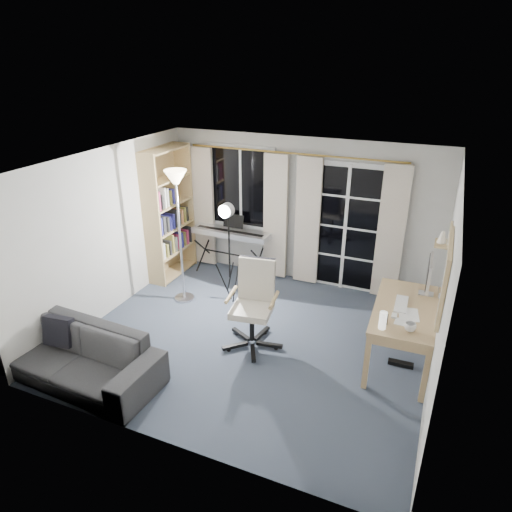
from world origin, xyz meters
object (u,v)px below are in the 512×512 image
at_px(keyboard_piano, 231,234).
at_px(sofa, 72,347).
at_px(bookshelf, 166,217).
at_px(monitor, 429,274).
at_px(studio_light, 227,222).
at_px(torchiere_lamp, 177,198).
at_px(office_chair, 255,296).
at_px(mug, 410,326).
at_px(desk, 404,314).

xyz_separation_m(keyboard_piano, sofa, (-0.50, -3.25, -0.33)).
height_order(bookshelf, monitor, bookshelf).
distance_m(bookshelf, studio_light, 1.43).
xyz_separation_m(keyboard_piano, monitor, (3.21, -0.96, 0.31)).
height_order(torchiere_lamp, studio_light, torchiere_lamp).
xyz_separation_m(office_chair, mug, (1.94, -0.20, 0.15)).
relative_size(bookshelf, desk, 1.52).
bearing_deg(monitor, studio_light, 175.57).
relative_size(torchiere_lamp, mug, 16.40).
distance_m(office_chair, desk, 1.87).
relative_size(keyboard_piano, studio_light, 0.85).
bearing_deg(studio_light, keyboard_piano, 117.58).
distance_m(bookshelf, monitor, 4.24).
height_order(bookshelf, sofa, bookshelf).
xyz_separation_m(keyboard_piano, studio_light, (0.35, -0.83, 0.54)).
distance_m(office_chair, monitor, 2.21).
height_order(desk, sofa, sofa).
bearing_deg(monitor, torchiere_lamp, -179.31).
bearing_deg(desk, mug, -80.43).
distance_m(office_chair, mug, 1.96).
distance_m(torchiere_lamp, sofa, 2.47).
height_order(studio_light, monitor, studio_light).
relative_size(torchiere_lamp, studio_light, 1.28).
bearing_deg(desk, sofa, -154.19).
xyz_separation_m(keyboard_piano, mug, (3.11, -1.91, 0.08)).
distance_m(torchiere_lamp, studio_light, 0.80).
distance_m(keyboard_piano, studio_light, 1.05).
xyz_separation_m(bookshelf, desk, (4.01, -1.00, -0.37)).
height_order(torchiere_lamp, sofa, torchiere_lamp).
height_order(monitor, mug, monitor).
height_order(bookshelf, keyboard_piano, bookshelf).
bearing_deg(studio_light, office_chair, -42.48).
xyz_separation_m(bookshelf, monitor, (4.21, -0.55, 0.01)).
distance_m(keyboard_piano, monitor, 3.36).
relative_size(bookshelf, mug, 17.51).
relative_size(bookshelf, torchiere_lamp, 1.07).
height_order(keyboard_piano, desk, keyboard_piano).
bearing_deg(studio_light, desk, -7.73).
height_order(monitor, sofa, monitor).
distance_m(torchiere_lamp, keyboard_piano, 1.47).
bearing_deg(sofa, torchiere_lamp, 87.26).
bearing_deg(office_chair, sofa, -145.68).
distance_m(bookshelf, torchiere_lamp, 1.17).
xyz_separation_m(studio_light, office_chair, (0.82, -0.88, -0.61)).
bearing_deg(sofa, monitor, 34.30).
relative_size(bookshelf, studio_light, 1.37).
bearing_deg(desk, studio_light, 165.88).
relative_size(office_chair, monitor, 2.09).
bearing_deg(keyboard_piano, sofa, -97.75).
xyz_separation_m(office_chair, sofa, (-1.67, -1.54, -0.26)).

